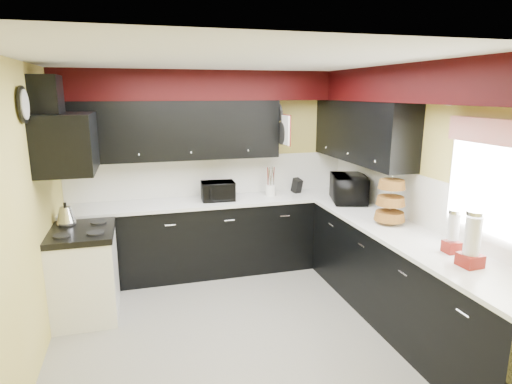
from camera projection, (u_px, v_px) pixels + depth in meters
ground at (247, 330)px, 4.13m from camera, size 3.60×3.60×0.00m
wall_back at (212, 171)px, 5.54m from camera, size 3.60×0.06×2.50m
wall_right at (418, 193)px, 4.32m from camera, size 0.06×3.60×2.50m
wall_left at (25, 221)px, 3.38m from camera, size 0.06×3.60×2.50m
ceiling at (245, 61)px, 3.56m from camera, size 3.60×3.60×0.06m
cab_back at (217, 237)px, 5.44m from camera, size 3.60×0.60×0.90m
cab_right at (404, 282)px, 4.14m from camera, size 0.60×3.00×0.90m
counter_back at (216, 201)px, 5.33m from camera, size 3.62×0.64×0.04m
counter_right at (408, 236)px, 4.04m from camera, size 0.64×3.02×0.04m
splash_back at (212, 176)px, 5.54m from camera, size 3.60×0.02×0.50m
splash_right at (417, 199)px, 4.33m from camera, size 0.02×3.60×0.50m
upper_back at (172, 130)px, 5.12m from camera, size 2.60×0.35×0.70m
upper_right at (361, 131)px, 4.99m from camera, size 0.35×1.80×0.70m
soffit_back at (212, 85)px, 5.12m from camera, size 3.60×0.36×0.35m
soffit_right at (424, 83)px, 3.86m from camera, size 0.36×3.24×0.35m
stove at (85, 275)px, 4.35m from camera, size 0.60×0.75×0.86m
cooktop at (81, 232)px, 4.24m from camera, size 0.62×0.77×0.06m
hood at (67, 143)px, 4.03m from camera, size 0.50×0.78×0.55m
hood_duct at (47, 97)px, 3.90m from camera, size 0.24×0.40×0.40m
window at (490, 182)px, 3.41m from camera, size 0.03×0.86×0.96m
valance at (491, 132)px, 3.30m from camera, size 0.04×0.88×0.20m
pan_top at (278, 112)px, 5.35m from camera, size 0.03×0.22×0.40m
pan_mid at (282, 133)px, 5.28m from camera, size 0.03×0.28×0.46m
pan_low at (275, 134)px, 5.53m from camera, size 0.03×0.24×0.42m
cut_board at (286, 130)px, 5.16m from camera, size 0.03×0.26×0.35m
baskets at (391, 201)px, 4.31m from camera, size 0.27×0.27×0.50m
clock at (23, 105)px, 3.41m from camera, size 0.03×0.30×0.30m
deco_plate at (450, 92)px, 3.76m from camera, size 0.03×0.24×0.24m
toaster_oven at (218, 191)px, 5.28m from camera, size 0.42×0.35×0.23m
microwave at (349, 189)px, 5.21m from camera, size 0.55×0.67×0.32m
utensil_crock at (271, 190)px, 5.52m from camera, size 0.16×0.16×0.14m
knife_block at (297, 186)px, 5.67m from camera, size 0.12×0.14×0.19m
kettle at (66, 215)px, 4.41m from camera, size 0.21×0.21×0.18m
dispenser_a at (453, 234)px, 3.53m from camera, size 0.12×0.12×0.32m
dispenser_b at (472, 240)px, 3.24m from camera, size 0.16×0.16×0.42m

